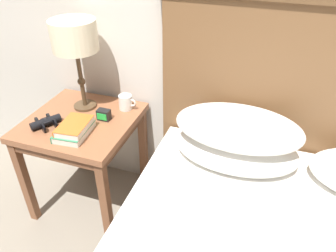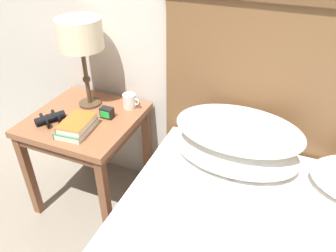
% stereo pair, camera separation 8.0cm
% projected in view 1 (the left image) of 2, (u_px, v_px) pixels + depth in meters
% --- Properties ---
extents(nightstand, '(0.58, 0.58, 0.61)m').
position_uv_depth(nightstand, '(82.00, 131.00, 1.85)').
color(nightstand, brown).
rests_on(nightstand, ground_plane).
extents(table_lamp, '(0.24, 0.24, 0.50)m').
position_uv_depth(table_lamp, '(74.00, 39.00, 1.69)').
color(table_lamp, '#4C3823').
rests_on(table_lamp, nightstand).
extents(book_on_nightstand, '(0.16, 0.22, 0.04)m').
position_uv_depth(book_on_nightstand, '(74.00, 131.00, 1.67)').
color(book_on_nightstand, silver).
rests_on(book_on_nightstand, nightstand).
extents(book_stacked_on_top, '(0.15, 0.21, 0.03)m').
position_uv_depth(book_stacked_on_top, '(74.00, 126.00, 1.65)').
color(book_stacked_on_top, silver).
rests_on(book_stacked_on_top, book_on_nightstand).
extents(binoculars_pair, '(0.16, 0.16, 0.05)m').
position_uv_depth(binoculars_pair, '(46.00, 122.00, 1.73)').
color(binoculars_pair, black).
rests_on(binoculars_pair, nightstand).
extents(coffee_mug, '(0.10, 0.08, 0.08)m').
position_uv_depth(coffee_mug, '(126.00, 102.00, 1.87)').
color(coffee_mug, silver).
rests_on(coffee_mug, nightstand).
extents(alarm_clock, '(0.07, 0.05, 0.06)m').
position_uv_depth(alarm_clock, '(104.00, 115.00, 1.78)').
color(alarm_clock, black).
rests_on(alarm_clock, nightstand).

